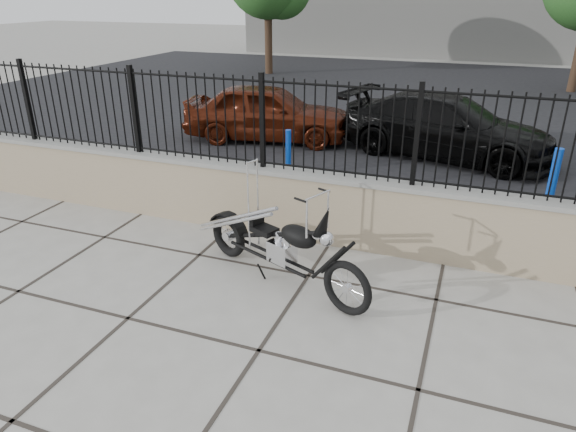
# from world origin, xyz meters

# --- Properties ---
(ground_plane) EXTENTS (90.00, 90.00, 0.00)m
(ground_plane) POSITION_xyz_m (0.00, 0.00, 0.00)
(ground_plane) COLOR #99968E
(ground_plane) RESTS_ON ground
(parking_lot) EXTENTS (30.00, 30.00, 0.00)m
(parking_lot) POSITION_xyz_m (0.00, 12.50, 0.00)
(parking_lot) COLOR black
(parking_lot) RESTS_ON ground
(retaining_wall) EXTENTS (14.00, 0.36, 0.96)m
(retaining_wall) POSITION_xyz_m (0.00, 2.50, 0.48)
(retaining_wall) COLOR gray
(retaining_wall) RESTS_ON ground_plane
(iron_fence) EXTENTS (14.00, 0.08, 1.20)m
(iron_fence) POSITION_xyz_m (0.00, 2.50, 1.56)
(iron_fence) COLOR black
(iron_fence) RESTS_ON retaining_wall
(chopper_motorcycle) EXTENTS (2.34, 1.30, 1.42)m
(chopper_motorcycle) POSITION_xyz_m (-0.30, 1.28, 0.71)
(chopper_motorcycle) COLOR black
(chopper_motorcycle) RESTS_ON ground_plane
(car_red) EXTENTS (3.94, 2.15, 1.27)m
(car_red) POSITION_xyz_m (-2.83, 7.02, 0.63)
(car_red) COLOR #49180A
(car_red) RESTS_ON parking_lot
(car_black) EXTENTS (4.60, 2.75, 1.25)m
(car_black) POSITION_xyz_m (1.07, 7.09, 0.62)
(car_black) COLOR black
(car_black) RESTS_ON parking_lot
(bollard_a) EXTENTS (0.13, 0.13, 0.85)m
(bollard_a) POSITION_xyz_m (-1.53, 4.89, 0.43)
(bollard_a) COLOR blue
(bollard_a) RESTS_ON ground_plane
(bollard_b) EXTENTS (0.14, 0.14, 1.06)m
(bollard_b) POSITION_xyz_m (2.82, 4.49, 0.53)
(bollard_b) COLOR #0D31C7
(bollard_b) RESTS_ON ground_plane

